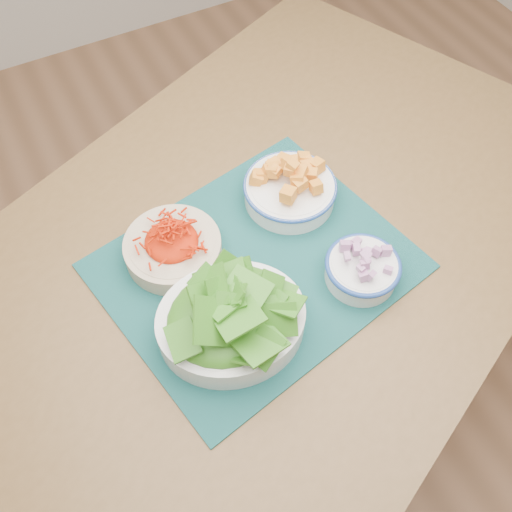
{
  "coord_description": "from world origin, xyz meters",
  "views": [
    {
      "loc": [
        -0.51,
        -0.35,
        1.62
      ],
      "look_at": [
        -0.25,
        0.14,
        0.78
      ],
      "focal_mm": 40.0,
      "sensor_mm": 36.0,
      "label": 1
    }
  ],
  "objects_px": {
    "lettuce_bowl": "(231,315)",
    "onion_bowl": "(363,267)",
    "squash_bowl": "(290,186)",
    "placemat": "(256,266)",
    "table": "(276,254)",
    "carrot_bowl": "(172,245)"
  },
  "relations": [
    {
      "from": "table",
      "to": "onion_bowl",
      "type": "height_order",
      "value": "onion_bowl"
    },
    {
      "from": "carrot_bowl",
      "to": "onion_bowl",
      "type": "distance_m",
      "value": 0.34
    },
    {
      "from": "placemat",
      "to": "lettuce_bowl",
      "type": "relative_size",
      "value": 1.83
    },
    {
      "from": "table",
      "to": "carrot_bowl",
      "type": "height_order",
      "value": "carrot_bowl"
    },
    {
      "from": "lettuce_bowl",
      "to": "table",
      "type": "bearing_deg",
      "value": 53.34
    },
    {
      "from": "lettuce_bowl",
      "to": "onion_bowl",
      "type": "xyz_separation_m",
      "value": [
        0.25,
        -0.01,
        -0.02
      ]
    },
    {
      "from": "carrot_bowl",
      "to": "lettuce_bowl",
      "type": "xyz_separation_m",
      "value": [
        0.03,
        -0.19,
        0.02
      ]
    },
    {
      "from": "onion_bowl",
      "to": "carrot_bowl",
      "type": "bearing_deg",
      "value": 144.16
    },
    {
      "from": "squash_bowl",
      "to": "lettuce_bowl",
      "type": "bearing_deg",
      "value": -138.12
    },
    {
      "from": "lettuce_bowl",
      "to": "squash_bowl",
      "type": "bearing_deg",
      "value": 53.38
    },
    {
      "from": "table",
      "to": "carrot_bowl",
      "type": "distance_m",
      "value": 0.23
    },
    {
      "from": "carrot_bowl",
      "to": "onion_bowl",
      "type": "relative_size",
      "value": 1.36
    },
    {
      "from": "squash_bowl",
      "to": "onion_bowl",
      "type": "height_order",
      "value": "squash_bowl"
    },
    {
      "from": "placemat",
      "to": "onion_bowl",
      "type": "relative_size",
      "value": 3.14
    },
    {
      "from": "squash_bowl",
      "to": "lettuce_bowl",
      "type": "xyz_separation_m",
      "value": [
        -0.23,
        -0.2,
        0.01
      ]
    },
    {
      "from": "placemat",
      "to": "onion_bowl",
      "type": "bearing_deg",
      "value": -46.71
    },
    {
      "from": "table",
      "to": "placemat",
      "type": "relative_size",
      "value": 3.05
    },
    {
      "from": "carrot_bowl",
      "to": "lettuce_bowl",
      "type": "relative_size",
      "value": 0.79
    },
    {
      "from": "carrot_bowl",
      "to": "lettuce_bowl",
      "type": "distance_m",
      "value": 0.19
    },
    {
      "from": "carrot_bowl",
      "to": "squash_bowl",
      "type": "bearing_deg",
      "value": 3.84
    },
    {
      "from": "table",
      "to": "onion_bowl",
      "type": "xyz_separation_m",
      "value": [
        0.08,
        -0.17,
        0.12
      ]
    },
    {
      "from": "squash_bowl",
      "to": "onion_bowl",
      "type": "bearing_deg",
      "value": -83.91
    }
  ]
}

